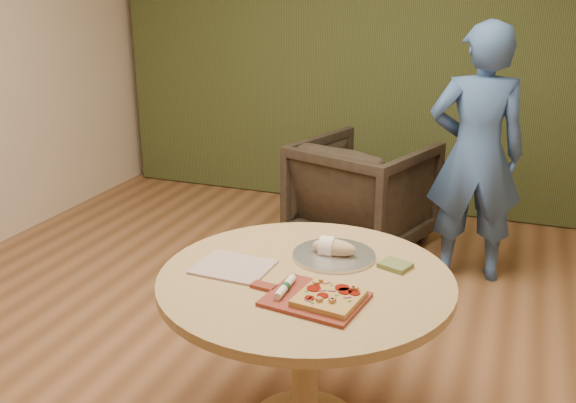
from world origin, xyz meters
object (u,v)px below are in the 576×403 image
Objects in this scene: pizza_paddle at (313,299)px; cutlery_roll at (285,287)px; flatbread_pizza at (329,297)px; pedestal_table at (305,307)px; person_standing at (476,155)px; bread_roll at (332,247)px; armchair at (363,188)px; serving_tray at (334,255)px.

pizza_paddle is 2.34× the size of cutlery_roll.
pedestal_table is at bearing 129.22° from flatbread_pizza.
person_standing is at bearing 75.25° from cutlery_roll.
pizza_paddle is at bearing 66.82° from person_standing.
bread_roll reaches higher than pedestal_table.
flatbread_pizza is at bearing 119.77° from armchair.
bread_roll is 1.70m from person_standing.
cutlery_roll is 0.12× the size of person_standing.
flatbread_pizza is 1.28× the size of bread_roll.
cutlery_roll is 0.23× the size of armchair.
flatbread_pizza is at bearing -50.78° from pedestal_table.
armchair is at bearing 97.82° from pedestal_table.
flatbread_pizza is 2.08m from person_standing.
person_standing is (0.49, 1.86, 0.22)m from pedestal_table.
serving_tray is (0.07, 0.39, -0.02)m from cutlery_roll.
armchair is (-0.39, 2.32, -0.32)m from pizza_paddle.
bread_roll is 0.12× the size of person_standing.
pizza_paddle is at bearing 118.23° from armchair.
serving_tray is at bearing 78.74° from cutlery_roll.
pizza_paddle is 2.37m from armchair.
pedestal_table is 4.81× the size of flatbread_pizza.
cutlery_roll is at bearing 115.50° from armchair.
flatbread_pizza is 0.28× the size of armchair.
cutlery_roll reaches higher than pedestal_table.
flatbread_pizza is at bearing -75.56° from serving_tray.
flatbread_pizza is (0.07, -0.00, 0.02)m from pizza_paddle.
pizza_paddle is 0.41m from bread_roll.
bread_roll reaches higher than pizza_paddle.
pizza_paddle is 2.09m from person_standing.
cutlery_roll is at bearing -178.11° from pizza_paddle.
armchair is at bearing 101.00° from flatbread_pizza.
person_standing reaches higher than armchair.
bread_roll is at bearing 104.82° from pizza_paddle.
serving_tray is 0.41× the size of armchair.
armchair reaches higher than serving_tray.
flatbread_pizza is at bearing -74.41° from bread_roll.
flatbread_pizza is 0.43m from bread_roll.
pedestal_table is 0.26m from pizza_paddle.
pizza_paddle is 0.41m from serving_tray.
bread_roll is at bearing 180.00° from serving_tray.
person_standing is (0.51, 2.04, 0.05)m from cutlery_roll.
serving_tray is at bearing 119.02° from armchair.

